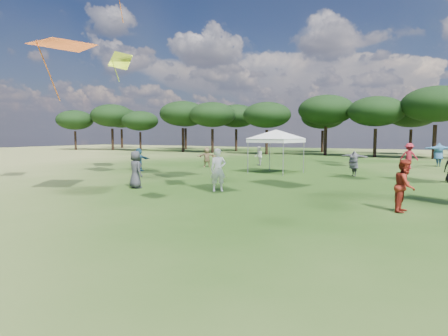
# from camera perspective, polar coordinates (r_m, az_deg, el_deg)

# --- Properties ---
(tree_line) EXTENTS (108.78, 17.63, 7.77)m
(tree_line) POSITION_cam_1_polar(r_m,az_deg,el_deg) (48.22, 28.45, 7.93)
(tree_line) COLOR black
(tree_line) RESTS_ON ground
(tent_left) EXTENTS (5.65, 5.65, 3.18)m
(tent_left) POSITION_cam_1_polar(r_m,az_deg,el_deg) (25.02, 7.97, 5.53)
(tent_left) COLOR gray
(tent_left) RESTS_ON ground
(festival_crowd) EXTENTS (30.32, 21.99, 1.93)m
(festival_crowd) POSITION_cam_1_polar(r_m,az_deg,el_deg) (24.34, 21.55, 0.81)
(festival_crowd) COLOR #25506F
(festival_crowd) RESTS_ON ground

